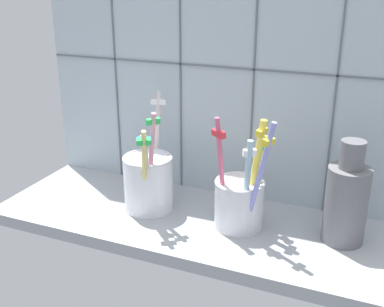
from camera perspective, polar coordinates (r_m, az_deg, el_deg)
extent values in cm
cube|color=#9EA3A8|center=(76.41, -0.19, -8.52)|extent=(64.00, 22.00, 2.00)
cube|color=#B2C1CC|center=(79.35, 3.20, 9.22)|extent=(64.00, 2.00, 45.00)
cube|color=slate|center=(86.60, -9.29, 9.98)|extent=(0.30, 0.20, 45.00)
cube|color=slate|center=(80.68, -1.41, 9.45)|extent=(0.30, 0.20, 45.00)
cube|color=slate|center=(76.46, 7.49, 8.63)|extent=(0.30, 0.20, 45.00)
cube|color=slate|center=(74.24, 17.12, 7.51)|extent=(0.30, 0.20, 45.00)
cube|color=slate|center=(77.95, 2.96, 10.51)|extent=(64.00, 0.20, 0.30)
cylinder|color=white|center=(77.46, -5.33, -3.63)|extent=(8.07, 8.07, 8.96)
torus|color=silver|center=(75.71, -5.45, -0.55)|extent=(8.16, 8.16, 0.50)
cylinder|color=beige|center=(73.70, -5.51, -2.56)|extent=(1.80, 3.55, 13.98)
cube|color=blue|center=(70.58, -5.86, 1.58)|extent=(2.20, 1.40, 1.20)
cylinder|color=#DAC96E|center=(72.35, -5.79, -2.40)|extent=(3.70, 5.43, 15.51)
cube|color=green|center=(68.45, -5.88, 1.47)|extent=(2.43, 2.08, 1.13)
cylinder|color=silver|center=(79.83, -4.34, 0.81)|extent=(2.68, 7.20, 17.88)
cube|color=white|center=(80.00, -4.10, 6.25)|extent=(2.71, 1.52, 1.07)
cylinder|color=pink|center=(73.27, -5.02, -1.26)|extent=(3.58, 3.04, 17.32)
cube|color=green|center=(69.70, -4.76, 3.91)|extent=(1.91, 2.14, 1.00)
cylinder|color=silver|center=(72.42, 5.73, -6.18)|extent=(7.52, 7.52, 7.40)
torus|color=silver|center=(70.82, 5.84, -3.51)|extent=(7.64, 7.64, 0.50)
cylinder|color=#9CC2D2|center=(68.58, 6.65, -4.03)|extent=(2.13, 2.59, 14.88)
cube|color=white|center=(65.93, 7.00, 0.11)|extent=(1.99, 1.68, 1.04)
cylinder|color=#EED658|center=(71.43, 7.55, -3.31)|extent=(3.59, 2.86, 14.30)
cube|color=green|center=(69.68, 8.64, 1.03)|extent=(2.03, 2.32, 1.04)
cylinder|color=#F7DC50|center=(69.84, 7.53, -2.54)|extent=(3.32, 1.44, 17.26)
cube|color=yellow|center=(67.15, 8.46, 2.60)|extent=(1.31, 2.59, 1.02)
cylinder|color=#DD5981|center=(69.24, 3.63, -2.45)|extent=(2.17, 2.66, 17.57)
cube|color=#E5333F|center=(66.58, 3.25, 2.43)|extent=(2.56, 2.18, 1.02)
cylinder|color=#8B8FDF|center=(66.53, 8.05, -3.31)|extent=(4.90, 2.94, 18.36)
cube|color=yellow|center=(63.40, 9.29, 1.41)|extent=(1.70, 2.12, 1.11)
cylinder|color=slate|center=(70.93, 18.20, -5.98)|extent=(6.04, 6.04, 11.45)
cylinder|color=slate|center=(67.91, 18.93, -0.14)|extent=(3.43, 3.43, 4.03)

